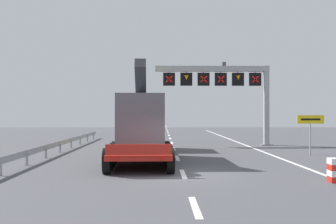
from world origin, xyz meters
TOP-DOWN VIEW (x-y plane):
  - ground at (0.00, 0.00)m, footprint 112.00×112.00m
  - lane_markings at (0.33, 29.77)m, footprint 0.20×74.14m
  - edge_line_right at (6.20, 12.00)m, footprint 0.20×63.00m
  - overhead_lane_gantry at (4.58, 15.15)m, footprint 9.39×0.90m
  - heavy_haul_truck_red at (-1.77, 7.47)m, footprint 3.38×14.13m
  - exit_sign_yellow at (8.63, 7.66)m, footprint 1.66×0.15m
  - guardrail_left at (-7.25, 11.04)m, footprint 0.13×26.07m

SIDE VIEW (x-z plane):
  - ground at x=0.00m, z-range 0.00..0.00m
  - edge_line_right at x=6.20m, z-range 0.00..0.01m
  - lane_markings at x=0.33m, z-range 0.00..0.01m
  - guardrail_left at x=-7.25m, z-range 0.18..0.94m
  - exit_sign_yellow at x=8.63m, z-range 0.66..3.11m
  - heavy_haul_truck_red at x=-1.77m, z-range -0.66..4.64m
  - overhead_lane_gantry at x=4.58m, z-range 1.74..8.42m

